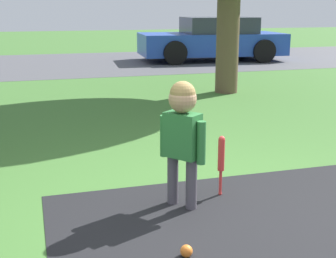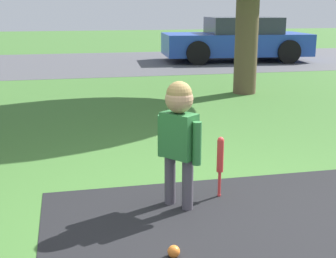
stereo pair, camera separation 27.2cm
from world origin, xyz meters
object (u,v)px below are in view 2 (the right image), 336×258
baseball_bat (220,158)px  sports_ball (174,251)px  parked_car (237,40)px  child (179,127)px

baseball_bat → sports_ball: bearing=-124.2°
sports_ball → baseball_bat: bearing=55.8°
baseball_bat → sports_ball: (-0.61, -0.90, -0.30)m
baseball_bat → parked_car: (3.85, 9.86, 0.27)m
child → baseball_bat: 0.52m
child → sports_ball: child is taller
baseball_bat → sports_ball: baseball_bat is taller
child → baseball_bat: child is taller
sports_ball → child: bearing=74.1°
parked_car → baseball_bat: bearing=73.4°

